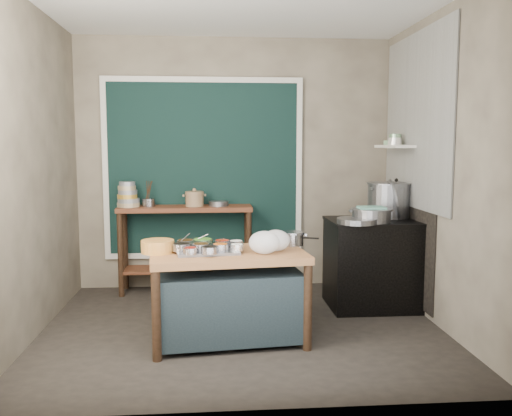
{
  "coord_description": "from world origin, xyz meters",
  "views": [
    {
      "loc": [
        -0.25,
        -4.64,
        1.61
      ],
      "look_at": [
        0.14,
        0.25,
        1.04
      ],
      "focal_mm": 38.0,
      "sensor_mm": 36.0,
      "label": 1
    }
  ],
  "objects": [
    {
      "name": "wide_bowl",
      "position": [
        -0.19,
        1.27,
        0.98
      ],
      "size": [
        0.26,
        0.26,
        0.05
      ],
      "primitive_type": "cylinder",
      "rotation": [
        0.0,
        0.0,
        0.22
      ],
      "color": "gray",
      "rests_on": "back_counter"
    },
    {
      "name": "green_cloth",
      "position": [
        1.27,
        0.4,
        1.02
      ],
      "size": [
        0.25,
        0.19,
        0.02
      ],
      "primitive_type": "cube",
      "rotation": [
        0.0,
        0.0,
        -0.01
      ],
      "color": "slate",
      "rests_on": "steamer"
    },
    {
      "name": "curtain_frame",
      "position": [
        -0.35,
        1.46,
        1.35
      ],
      "size": [
        2.22,
        0.03,
        2.02
      ],
      "primitive_type": null,
      "color": "beige",
      "rests_on": "back_wall"
    },
    {
      "name": "shallow_pan",
      "position": [
        1.1,
        0.31,
        0.9
      ],
      "size": [
        0.48,
        0.48,
        0.05
      ],
      "primitive_type": "cylinder",
      "rotation": [
        0.0,
        0.0,
        -0.34
      ],
      "color": "gray",
      "rests_on": "stove_top"
    },
    {
      "name": "curtain_panel",
      "position": [
        -0.35,
        1.47,
        1.35
      ],
      "size": [
        2.1,
        0.02,
        1.9
      ],
      "primitive_type": "cube",
      "color": "black",
      "rests_on": "back_wall"
    },
    {
      "name": "bowl_stack",
      "position": [
        -1.17,
        1.27,
        1.07
      ],
      "size": [
        0.24,
        0.24,
        0.27
      ],
      "color": "tan",
      "rests_on": "back_counter"
    },
    {
      "name": "left_wall",
      "position": [
        -1.76,
        0.0,
        1.4
      ],
      "size": [
        0.02,
        3.0,
        2.8
      ],
      "primitive_type": "cube",
      "color": "gray",
      "rests_on": "floor"
    },
    {
      "name": "prep_table",
      "position": [
        -0.13,
        -0.3,
        0.38
      ],
      "size": [
        1.32,
        0.85,
        0.75
      ],
      "primitive_type": "cube",
      "rotation": [
        0.0,
        0.0,
        0.11
      ],
      "color": "brown",
      "rests_on": "floor"
    },
    {
      "name": "steamer",
      "position": [
        1.27,
        0.4,
        0.94
      ],
      "size": [
        0.41,
        0.41,
        0.13
      ],
      "primitive_type": null,
      "rotation": [
        0.0,
        0.0,
        0.02
      ],
      "color": "gray",
      "rests_on": "stove_top"
    },
    {
      "name": "stove_top",
      "position": [
        1.35,
        0.55,
        0.86
      ],
      "size": [
        0.92,
        0.69,
        0.03
      ],
      "primitive_type": "cube",
      "color": "black",
      "rests_on": "stove_block"
    },
    {
      "name": "wall_shelf",
      "position": [
        1.63,
        0.85,
        1.6
      ],
      "size": [
        0.22,
        0.7,
        0.03
      ],
      "primitive_type": "cube",
      "color": "beige",
      "rests_on": "right_wall"
    },
    {
      "name": "condiment_bowls",
      "position": [
        -0.31,
        -0.29,
        0.8
      ],
      "size": [
        0.58,
        0.43,
        0.07
      ],
      "color": "gray",
      "rests_on": "condiment_tray"
    },
    {
      "name": "right_wall",
      "position": [
        1.76,
        0.0,
        1.4
      ],
      "size": [
        0.02,
        3.0,
        2.8
      ],
      "primitive_type": "cube",
      "color": "gray",
      "rests_on": "floor"
    },
    {
      "name": "pot_lid",
      "position": [
        1.55,
        0.6,
        1.08
      ],
      "size": [
        0.17,
        0.42,
        0.4
      ],
      "primitive_type": "cylinder",
      "rotation": [
        0.0,
        1.36,
        -0.18
      ],
      "color": "gray",
      "rests_on": "stove_top"
    },
    {
      "name": "condiment_tray",
      "position": [
        -0.3,
        -0.31,
        0.76
      ],
      "size": [
        0.54,
        0.41,
        0.02
      ],
      "primitive_type": "cube",
      "rotation": [
        0.0,
        0.0,
        0.13
      ],
      "color": "gray",
      "rests_on": "prep_table"
    },
    {
      "name": "ceiling",
      "position": [
        0.0,
        0.0,
        2.81
      ],
      "size": [
        3.5,
        3.0,
        0.02
      ],
      "primitive_type": "cube",
      "color": "gray",
      "rests_on": "back_wall"
    },
    {
      "name": "back_wall",
      "position": [
        0.0,
        1.51,
        1.4
      ],
      "size": [
        3.5,
        0.02,
        2.8
      ],
      "primitive_type": "cube",
      "color": "gray",
      "rests_on": "floor"
    },
    {
      "name": "plastic_bag_b",
      "position": [
        0.26,
        -0.3,
        0.84
      ],
      "size": [
        0.27,
        0.25,
        0.18
      ],
      "primitive_type": "ellipsoid",
      "rotation": [
        0.0,
        0.0,
        -0.23
      ],
      "color": "white",
      "rests_on": "prep_table"
    },
    {
      "name": "back_counter",
      "position": [
        -0.55,
        1.28,
        0.47
      ],
      "size": [
        1.45,
        0.4,
        0.95
      ],
      "primitive_type": "cube",
      "color": "#5D2E1A",
      "rests_on": "floor"
    },
    {
      "name": "ceramic_crock",
      "position": [
        -0.45,
        1.26,
        1.02
      ],
      "size": [
        0.25,
        0.25,
        0.14
      ],
      "primitive_type": null,
      "rotation": [
        0.0,
        0.0,
        0.18
      ],
      "color": "olive",
      "rests_on": "back_counter"
    },
    {
      "name": "stock_pot",
      "position": [
        1.53,
        0.72,
        1.06
      ],
      "size": [
        0.6,
        0.6,
        0.36
      ],
      "primitive_type": null,
      "rotation": [
        0.0,
        0.0,
        0.41
      ],
      "color": "gray",
      "rests_on": "stove_top"
    },
    {
      "name": "floor",
      "position": [
        0.0,
        0.0,
        -0.01
      ],
      "size": [
        3.5,
        3.0,
        0.02
      ],
      "primitive_type": "cube",
      "color": "#29241F",
      "rests_on": "ground"
    },
    {
      "name": "saucepan",
      "position": [
        0.43,
        -0.05,
        0.81
      ],
      "size": [
        0.28,
        0.28,
        0.12
      ],
      "primitive_type": null,
      "rotation": [
        0.0,
        0.0,
        -0.41
      ],
      "color": "gray",
      "rests_on": "prep_table"
    },
    {
      "name": "shelf_bowl_stack",
      "position": [
        1.63,
        0.83,
        1.67
      ],
      "size": [
        0.14,
        0.14,
        0.11
      ],
      "color": "silver",
      "rests_on": "wall_shelf"
    },
    {
      "name": "tile_panel",
      "position": [
        1.74,
        0.55,
        1.85
      ],
      "size": [
        0.02,
        1.7,
        1.7
      ],
      "primitive_type": "cube",
      "color": "#B2B2AA",
      "rests_on": "right_wall"
    },
    {
      "name": "shelf_bowl_green",
      "position": [
        1.63,
        1.01,
        1.64
      ],
      "size": [
        0.15,
        0.15,
        0.05
      ],
      "primitive_type": "cylinder",
      "rotation": [
        0.0,
        0.0,
        -0.15
      ],
      "color": "gray",
      "rests_on": "wall_shelf"
    },
    {
      "name": "soot_patch",
      "position": [
        1.74,
        0.65,
        0.7
      ],
      "size": [
        0.01,
        1.3,
        1.3
      ],
      "primitive_type": "cube",
      "color": "black",
      "rests_on": "right_wall"
    },
    {
      "name": "stove_block",
      "position": [
        1.35,
        0.55,
        0.42
      ],
      "size": [
        0.9,
        0.68,
        0.85
      ],
      "primitive_type": "cube",
      "color": "black",
      "rests_on": "floor"
    },
    {
      "name": "utensil_cup",
      "position": [
        -0.95,
        1.3,
        0.99
      ],
      "size": [
        0.15,
        0.15,
        0.09
      ],
      "primitive_type": "cylinder",
      "rotation": [
        0.0,
        0.0,
        -0.08
      ],
      "color": "gray",
      "rests_on": "back_counter"
    },
    {
      "name": "plastic_bag_a",
      "position": [
        0.15,
        -0.41,
        0.84
      ],
      "size": [
        0.25,
        0.22,
        0.19
      ],
      "primitive_type": "ellipsoid",
      "rotation": [
        0.0,
        0.0,
        0.02
      ],
      "color": "white",
      "rests_on": "prep_table"
    },
    {
      "name": "yellow_basin",
      "position": [
        -0.7,
        -0.29,
        0.8
      ],
      "size": [
        0.32,
        0.32,
        0.1
      ],
      "primitive_type": "cylinder",
      "rotation": [
        0.0,
        0.0,
        -0.23
      ],
      "color": "#C97534",
      "rests_on": "prep_table"
    }
  ]
}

